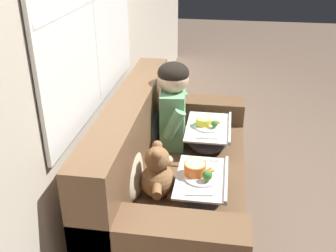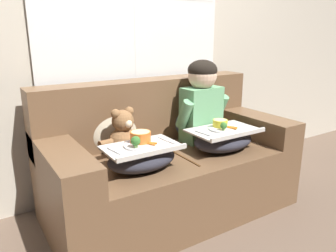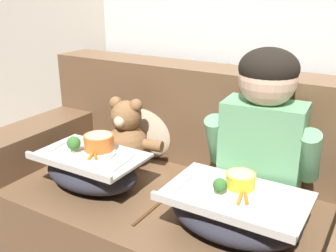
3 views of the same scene
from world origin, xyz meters
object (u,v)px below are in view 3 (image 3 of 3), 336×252
(couch, at_px, (184,206))
(throw_pillow_behind_child, at_px, (273,147))
(lap_tray_teddy, at_px, (91,168))
(throw_pillow_behind_teddy, at_px, (146,121))
(lap_tray_child, at_px, (234,212))
(teddy_bear, at_px, (127,137))
(child_figure, at_px, (264,121))

(couch, bearing_deg, throw_pillow_behind_child, 29.95)
(couch, xyz_separation_m, lap_tray_teddy, (-0.32, -0.23, 0.20))
(throw_pillow_behind_teddy, height_order, lap_tray_teddy, throw_pillow_behind_teddy)
(lap_tray_child, relative_size, lap_tray_teddy, 1.07)
(couch, distance_m, lap_tray_teddy, 0.45)
(couch, relative_size, lap_tray_teddy, 3.85)
(throw_pillow_behind_teddy, distance_m, lap_tray_teddy, 0.43)
(couch, height_order, throw_pillow_behind_child, couch)
(couch, relative_size, teddy_bear, 4.79)
(teddy_bear, xyz_separation_m, lap_tray_teddy, (-0.00, -0.25, -0.06))
(couch, relative_size, lap_tray_child, 3.61)
(throw_pillow_behind_child, relative_size, child_figure, 0.62)
(throw_pillow_behind_teddy, relative_size, lap_tray_teddy, 0.88)
(child_figure, height_order, lap_tray_teddy, child_figure)
(throw_pillow_behind_child, bearing_deg, throw_pillow_behind_teddy, -180.00)
(couch, bearing_deg, child_figure, 4.23)
(throw_pillow_behind_teddy, xyz_separation_m, child_figure, (0.65, -0.16, 0.16))
(teddy_bear, bearing_deg, throw_pillow_behind_teddy, 90.24)
(throw_pillow_behind_teddy, relative_size, teddy_bear, 1.10)
(throw_pillow_behind_teddy, xyz_separation_m, lap_tray_teddy, (0.00, -0.42, -0.09))
(child_figure, height_order, lap_tray_child, child_figure)
(throw_pillow_behind_child, xyz_separation_m, lap_tray_teddy, (-0.65, -0.42, -0.09))
(lap_tray_teddy, bearing_deg, throw_pillow_behind_child, 32.85)
(throw_pillow_behind_teddy, height_order, lap_tray_child, throw_pillow_behind_teddy)
(teddy_bear, height_order, lap_tray_child, teddy_bear)
(teddy_bear, bearing_deg, lap_tray_teddy, -90.08)
(teddy_bear, bearing_deg, lap_tray_child, -21.37)
(child_figure, relative_size, lap_tray_teddy, 1.36)
(throw_pillow_behind_teddy, xyz_separation_m, lap_tray_child, (0.65, -0.42, -0.09))
(teddy_bear, distance_m, lap_tray_teddy, 0.26)
(child_figure, xyz_separation_m, lap_tray_child, (-0.00, -0.26, -0.25))
(throw_pillow_behind_teddy, relative_size, lap_tray_child, 0.83)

